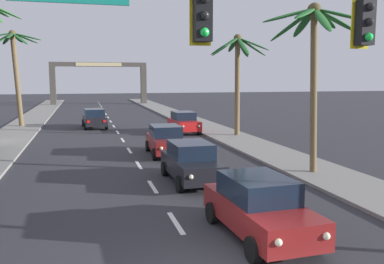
{
  "coord_description": "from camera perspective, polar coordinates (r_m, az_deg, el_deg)",
  "views": [
    {
      "loc": [
        -2.6,
        -8.1,
        4.38
      ],
      "look_at": [
        1.61,
        8.0,
        2.2
      ],
      "focal_mm": 38.92,
      "sensor_mm": 36.0,
      "label": 1
    }
  ],
  "objects": [
    {
      "name": "sedan_lead_at_stop_bar",
      "position": [
        11.79,
        9.15,
        -10.05
      ],
      "size": [
        2.11,
        4.51,
        1.68
      ],
      "color": "maroon",
      "rests_on": "ground"
    },
    {
      "name": "sedan_third_in_queue",
      "position": [
        17.56,
        -0.11,
        -4.12
      ],
      "size": [
        2.0,
        4.47,
        1.68
      ],
      "color": "black",
      "rests_on": "ground"
    },
    {
      "name": "palm_right_third",
      "position": [
        30.93,
        6.28,
        9.3
      ],
      "size": [
        4.25,
        4.45,
        7.51
      ],
      "color": "brown",
      "rests_on": "ground"
    },
    {
      "name": "town_gateway_arch",
      "position": [
        69.26,
        -12.61,
        7.34
      ],
      "size": [
        15.25,
        0.9,
        6.82
      ],
      "color": "#423D38",
      "rests_on": "ground"
    },
    {
      "name": "sedan_parked_nearest_kerb",
      "position": [
        33.23,
        -1.15,
        1.38
      ],
      "size": [
        2.0,
        4.47,
        1.68
      ],
      "color": "red",
      "rests_on": "ground"
    },
    {
      "name": "sidewalk_left",
      "position": [
        28.9,
        -24.85,
        -1.81
      ],
      "size": [
        3.2,
        110.0,
        0.14
      ],
      "primitive_type": "cube",
      "color": "gray",
      "rests_on": "ground"
    },
    {
      "name": "palm_right_second",
      "position": [
        19.28,
        16.37,
        11.54
      ],
      "size": [
        4.51,
        4.26,
        7.59
      ],
      "color": "brown",
      "rests_on": "ground"
    },
    {
      "name": "lane_markings",
      "position": [
        28.75,
        -8.38,
        -1.37
      ],
      "size": [
        4.28,
        89.15,
        0.01
      ],
      "color": "silver",
      "rests_on": "ground"
    },
    {
      "name": "traffic_signal_mast",
      "position": [
        9.64,
        23.07,
        10.12
      ],
      "size": [
        10.63,
        0.4,
        6.97
      ],
      "color": "#2D2D33",
      "rests_on": "ground"
    },
    {
      "name": "sidewalk_right",
      "position": [
        30.27,
        5.6,
        -0.75
      ],
      "size": [
        3.2,
        110.0,
        0.14
      ],
      "primitive_type": "cube",
      "color": "gray",
      "rests_on": "ground"
    },
    {
      "name": "sedan_fifth_in_queue",
      "position": [
        23.74,
        -3.6,
        -1.09
      ],
      "size": [
        2.02,
        4.48,
        1.68
      ],
      "color": "maroon",
      "rests_on": "ground"
    },
    {
      "name": "sedan_oncoming_far",
      "position": [
        37.38,
        -13.24,
        1.86
      ],
      "size": [
        2.14,
        4.52,
        1.68
      ],
      "color": "black",
      "rests_on": "ground"
    },
    {
      "name": "palm_left_third",
      "position": [
        39.63,
        -23.14,
        9.15
      ],
      "size": [
        4.75,
        4.76,
        8.44
      ],
      "color": "brown",
      "rests_on": "ground"
    }
  ]
}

